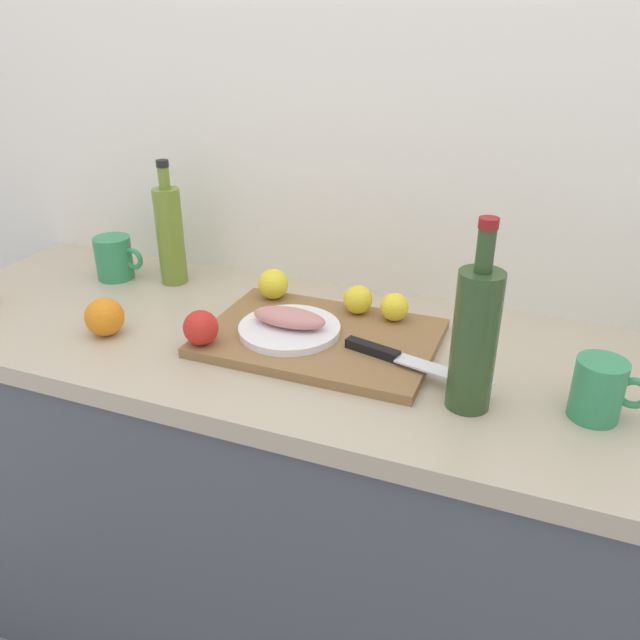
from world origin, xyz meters
name	(u,v)px	position (x,y,z in m)	size (l,w,h in m)	color
back_wall	(410,141)	(0.00, 0.33, 1.25)	(3.20, 0.05, 2.50)	white
kitchen_counter	(353,524)	(0.00, 0.00, 0.45)	(2.00, 0.60, 0.90)	#4C5159
cutting_board	(320,338)	(-0.08, 0.01, 0.91)	(0.46, 0.32, 0.02)	olive
white_plate	(289,329)	(-0.14, -0.01, 0.93)	(0.21, 0.21, 0.01)	white
fish_fillet	(289,318)	(-0.14, -0.01, 0.95)	(0.15, 0.07, 0.04)	tan
chef_knife	(397,357)	(0.09, -0.04, 0.93)	(0.29, 0.10, 0.02)	silver
lemon_0	(273,284)	(-0.25, 0.13, 0.95)	(0.07, 0.07, 0.07)	yellow
lemon_1	(394,307)	(0.04, 0.12, 0.95)	(0.06, 0.06, 0.06)	yellow
lemon_2	(358,300)	(-0.05, 0.13, 0.95)	(0.06, 0.06, 0.06)	yellow
tomato_0	(201,328)	(-0.28, -0.11, 0.95)	(0.07, 0.07, 0.07)	red
olive_oil_bottle	(170,234)	(-0.53, 0.17, 1.02)	(0.06, 0.06, 0.30)	olive
wine_bottle	(475,337)	(0.23, -0.11, 1.03)	(0.07, 0.07, 0.33)	#2D4723
coffee_mug_0	(599,390)	(0.43, -0.07, 0.95)	(0.12, 0.08, 0.10)	#338C59
coffee_mug_1	(115,258)	(-0.68, 0.14, 0.95)	(0.13, 0.09, 0.11)	#338C59
orange_0	(105,317)	(-0.51, -0.12, 0.94)	(0.08, 0.08, 0.08)	orange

